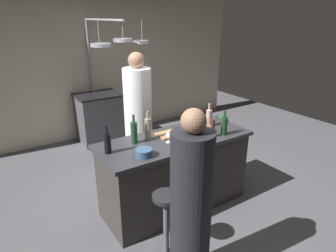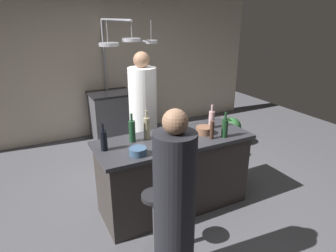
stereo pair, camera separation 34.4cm
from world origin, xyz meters
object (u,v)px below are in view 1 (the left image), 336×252
at_px(wine_glass_by_chef, 179,132).
at_px(wine_bottle_red, 224,126).
at_px(wine_glass_near_right_guest, 183,135).
at_px(mixing_bowl_blue, 144,153).
at_px(wine_bottle_green, 134,132).
at_px(wine_bottle_rose, 209,118).
at_px(cutting_board, 170,134).
at_px(wine_bottle_white, 148,129).
at_px(chef, 139,123).
at_px(stove_range, 100,117).
at_px(guest_left, 191,210).
at_px(wine_glass_near_left_guest, 168,133).
at_px(pepper_mill, 212,128).
at_px(potted_plant, 220,127).
at_px(mixing_bowl_wooden, 203,129).
at_px(wine_bottle_dark, 107,143).
at_px(bar_stool_left, 166,222).

bearing_deg(wine_glass_by_chef, wine_bottle_red, -13.97).
bearing_deg(wine_glass_near_right_guest, mixing_bowl_blue, -176.77).
height_order(wine_bottle_green, wine_bottle_rose, wine_bottle_green).
xyz_separation_m(wine_bottle_red, mixing_bowl_blue, (-1.06, 0.02, -0.08)).
height_order(cutting_board, wine_bottle_white, wine_bottle_white).
xyz_separation_m(chef, cutting_board, (0.03, -0.74, 0.08)).
distance_m(chef, wine_glass_by_chef, 0.96).
bearing_deg(wine_glass_near_right_guest, wine_glass_by_chef, 83.53).
distance_m(stove_range, wine_bottle_red, 2.79).
distance_m(guest_left, wine_glass_near_left_guest, 1.04).
relative_size(pepper_mill, mixing_bowl_blue, 1.20).
bearing_deg(cutting_board, mixing_bowl_blue, -148.74).
height_order(potted_plant, wine_glass_near_left_guest, wine_glass_near_left_guest).
height_order(wine_bottle_rose, mixing_bowl_wooden, wine_bottle_rose).
distance_m(chef, wine_glass_near_right_guest, 1.05).
distance_m(guest_left, wine_bottle_red, 1.33).
relative_size(pepper_mill, wine_bottle_dark, 0.71).
bearing_deg(wine_bottle_red, wine_bottle_rose, 82.79).
bearing_deg(cutting_board, wine_bottle_rose, -2.93).
xyz_separation_m(guest_left, pepper_mill, (0.90, 0.78, 0.26)).
bearing_deg(mixing_bowl_blue, bar_stool_left, -90.66).
xyz_separation_m(guest_left, wine_bottle_white, (0.25, 1.12, 0.29)).
height_order(wine_bottle_green, wine_glass_near_left_guest, wine_bottle_green).
height_order(stove_range, mixing_bowl_blue, mixing_bowl_blue).
bearing_deg(wine_bottle_rose, chef, 127.88).
xyz_separation_m(wine_bottle_rose, wine_glass_by_chef, (-0.59, -0.18, -0.01)).
bearing_deg(guest_left, wine_bottle_red, 35.48).
relative_size(wine_bottle_white, mixing_bowl_wooden, 1.74).
height_order(chef, wine_glass_by_chef, chef).
height_order(wine_bottle_white, wine_bottle_rose, wine_bottle_white).
xyz_separation_m(bar_stool_left, wine_bottle_green, (0.08, 0.75, 0.65)).
bearing_deg(wine_bottle_red, mixing_bowl_blue, 178.89).
bearing_deg(guest_left, chef, 74.65).
height_order(stove_range, cutting_board, cutting_board).
bearing_deg(potted_plant, wine_glass_by_chef, -145.64).
height_order(wine_bottle_red, mixing_bowl_blue, wine_bottle_red).
bearing_deg(bar_stool_left, mixing_bowl_blue, 89.34).
relative_size(guest_left, wine_bottle_red, 5.38).
bearing_deg(bar_stool_left, stove_range, 80.25).
xyz_separation_m(wine_glass_near_right_guest, mixing_bowl_wooden, (0.41, 0.14, -0.06)).
distance_m(wine_bottle_dark, mixing_bowl_wooden, 1.18).
xyz_separation_m(wine_bottle_red, wine_bottle_dark, (-1.33, 0.28, -0.00)).
bearing_deg(wine_bottle_rose, wine_bottle_white, 177.05).
distance_m(potted_plant, mixing_bowl_blue, 2.74).
distance_m(cutting_board, wine_glass_by_chef, 0.23).
xyz_separation_m(potted_plant, pepper_mill, (-1.40, -1.34, 0.71)).
relative_size(chef, wine_bottle_white, 5.34).
relative_size(bar_stool_left, cutting_board, 2.12).
xyz_separation_m(wine_bottle_white, wine_glass_by_chef, (0.26, -0.22, -0.03)).
relative_size(chef, wine_bottle_green, 5.47).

